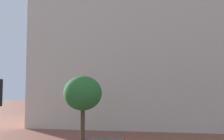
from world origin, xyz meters
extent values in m
cube|color=beige|center=(0.17, 26.92, 8.16)|extent=(23.40, 13.54, 16.32)
cube|color=beige|center=(-1.93, 26.92, 16.38)|extent=(4.74, 4.74, 32.77)
cylinder|color=beige|center=(-10.03, 21.66, 9.39)|extent=(2.80, 2.80, 18.78)
cylinder|color=#4C3823|center=(-3.04, 13.47, 1.48)|extent=(0.36, 0.36, 2.96)
ellipsoid|color=#2D6B2D|center=(-3.04, 13.47, 4.17)|extent=(3.04, 3.04, 2.74)
camera|label=1|loc=(1.96, -4.86, 4.73)|focal=37.85mm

